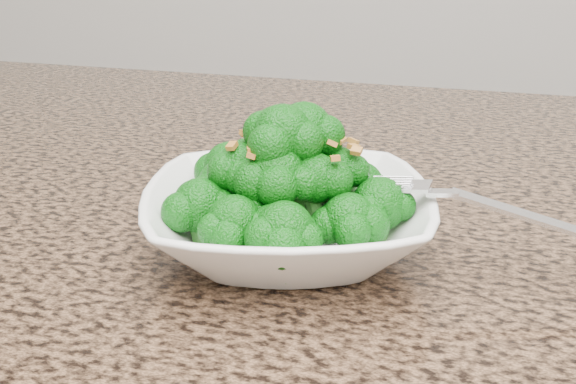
% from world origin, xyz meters
% --- Properties ---
extents(granite_counter, '(1.64, 1.04, 0.03)m').
position_xyz_m(granite_counter, '(0.00, 0.30, 0.89)').
color(granite_counter, brown).
rests_on(granite_counter, cabinet).
extents(bowl, '(0.27, 0.27, 0.05)m').
position_xyz_m(bowl, '(-0.04, 0.19, 0.93)').
color(bowl, white).
rests_on(bowl, granite_counter).
extents(broccoli_pile, '(0.19, 0.19, 0.08)m').
position_xyz_m(broccoli_pile, '(-0.04, 0.19, 0.99)').
color(broccoli_pile, '#0B640C').
rests_on(broccoli_pile, bowl).
extents(garlic_topping, '(0.11, 0.11, 0.01)m').
position_xyz_m(garlic_topping, '(-0.04, 0.19, 1.03)').
color(garlic_topping, '#BA7A2D').
rests_on(garlic_topping, broccoli_pile).
extents(fork, '(0.19, 0.04, 0.01)m').
position_xyz_m(fork, '(0.08, 0.19, 0.96)').
color(fork, silver).
rests_on(fork, bowl).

